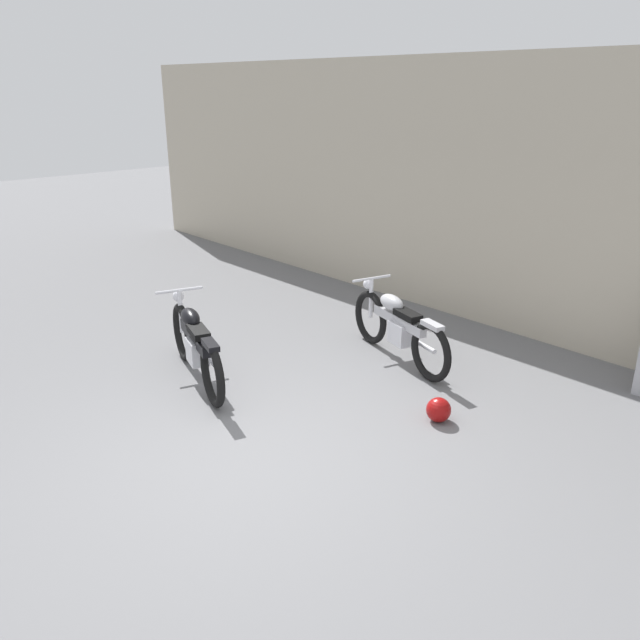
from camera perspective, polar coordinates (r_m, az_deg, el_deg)
ground_plane at (r=5.88m, az=-6.02°, el=-12.30°), size 40.00×40.00×0.00m
building_wall at (r=8.62m, az=19.23°, el=10.04°), size 18.00×0.30×3.56m
helmet at (r=6.48m, az=10.62°, el=-7.94°), size 0.25×0.25×0.25m
motorcycle_silver at (r=7.69m, az=7.04°, el=-0.61°), size 1.93×0.74×0.89m
motorcycle_black at (r=7.24m, az=-11.12°, el=-2.15°), size 1.95×0.82×0.90m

